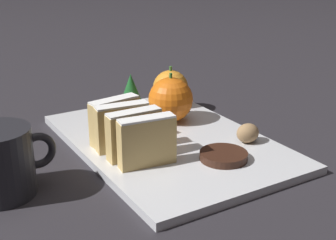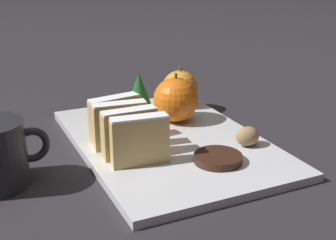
{
  "view_description": "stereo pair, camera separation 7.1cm",
  "coord_description": "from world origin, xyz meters",
  "views": [
    {
      "loc": [
        -0.34,
        -0.57,
        0.29
      ],
      "look_at": [
        0.0,
        0.0,
        0.04
      ],
      "focal_mm": 50.0,
      "sensor_mm": 36.0,
      "label": 1
    },
    {
      "loc": [
        -0.28,
        -0.6,
        0.29
      ],
      "look_at": [
        0.0,
        0.0,
        0.04
      ],
      "focal_mm": 50.0,
      "sensor_mm": 36.0,
      "label": 2
    }
  ],
  "objects": [
    {
      "name": "chocolate_cookie",
      "position": [
        0.03,
        -0.11,
        0.02
      ],
      "size": [
        0.07,
        0.07,
        0.01
      ],
      "color": "#381E14",
      "rests_on": "serving_platter"
    },
    {
      "name": "orange_far",
      "position": [
        0.09,
        0.14,
        0.04
      ],
      "size": [
        0.07,
        0.07,
        0.07
      ],
      "color": "orange",
      "rests_on": "serving_platter"
    },
    {
      "name": "walnut",
      "position": [
        0.09,
        -0.08,
        0.03
      ],
      "size": [
        0.04,
        0.03,
        0.03
      ],
      "color": "#9E7A51",
      "rests_on": "serving_platter"
    },
    {
      "name": "stollen_slice_fourth",
      "position": [
        -0.08,
        0.03,
        0.05
      ],
      "size": [
        0.08,
        0.03,
        0.07
      ],
      "color": "tan",
      "rests_on": "serving_platter"
    },
    {
      "name": "ground_plane",
      "position": [
        0.0,
        0.0,
        0.0
      ],
      "size": [
        6.0,
        6.0,
        0.0
      ],
      "primitive_type": "plane",
      "color": "#28262B"
    },
    {
      "name": "stollen_slice_front",
      "position": [
        -0.07,
        -0.07,
        0.05
      ],
      "size": [
        0.08,
        0.03,
        0.07
      ],
      "color": "tan",
      "rests_on": "serving_platter"
    },
    {
      "name": "serving_platter",
      "position": [
        0.0,
        0.0,
        0.01
      ],
      "size": [
        0.27,
        0.39,
        0.01
      ],
      "color": "silver",
      "rests_on": "ground_plane"
    },
    {
      "name": "evergreen_sprig",
      "position": [
        0.01,
        0.14,
        0.05
      ],
      "size": [
        0.05,
        0.05,
        0.07
      ],
      "color": "#195623",
      "rests_on": "serving_platter"
    },
    {
      "name": "stollen_slice_second",
      "position": [
        -0.08,
        -0.03,
        0.05
      ],
      "size": [
        0.08,
        0.02,
        0.07
      ],
      "color": "tan",
      "rests_on": "serving_platter"
    },
    {
      "name": "orange_near",
      "position": [
        0.04,
        0.06,
        0.05
      ],
      "size": [
        0.08,
        0.08,
        0.08
      ],
      "color": "orange",
      "rests_on": "serving_platter"
    },
    {
      "name": "stollen_slice_third",
      "position": [
        -0.08,
        -0.0,
        0.05
      ],
      "size": [
        0.08,
        0.03,
        0.07
      ],
      "color": "tan",
      "rests_on": "serving_platter"
    }
  ]
}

